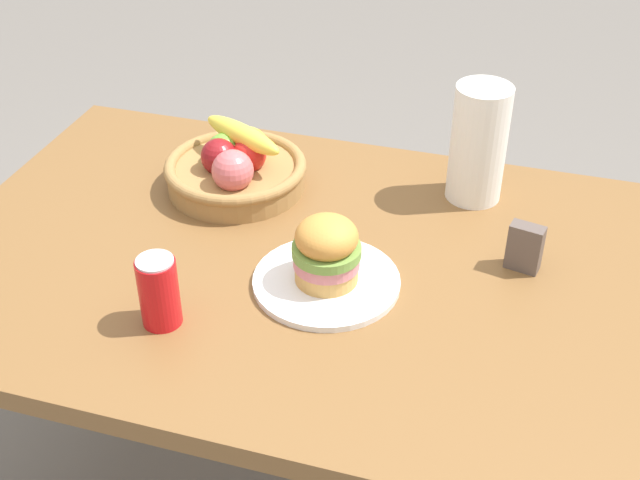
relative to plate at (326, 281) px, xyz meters
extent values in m
cube|color=brown|center=(-0.04, 0.06, -0.03)|extent=(1.40, 0.90, 0.04)
cylinder|color=brown|center=(-0.66, 0.43, -0.40)|extent=(0.07, 0.07, 0.71)
cylinder|color=brown|center=(0.58, 0.43, -0.40)|extent=(0.07, 0.07, 0.71)
cylinder|color=white|center=(0.00, 0.00, 0.00)|extent=(0.26, 0.26, 0.01)
cylinder|color=tan|center=(0.00, 0.00, 0.02)|extent=(0.11, 0.11, 0.03)
cylinder|color=#C67075|center=(0.00, 0.00, 0.05)|extent=(0.11, 0.11, 0.02)
cylinder|color=olive|center=(0.00, 0.00, 0.07)|extent=(0.12, 0.12, 0.02)
ellipsoid|color=gold|center=(0.00, 0.00, 0.10)|extent=(0.11, 0.11, 0.07)
cylinder|color=red|center=(-0.23, -0.17, 0.05)|extent=(0.07, 0.07, 0.12)
cylinder|color=silver|center=(-0.23, -0.17, 0.12)|extent=(0.06, 0.06, 0.00)
cylinder|color=#9E7542|center=(-0.27, 0.26, 0.02)|extent=(0.28, 0.28, 0.05)
torus|color=#9E7542|center=(-0.27, 0.26, 0.04)|extent=(0.29, 0.29, 0.02)
sphere|color=red|center=(-0.24, 0.27, 0.07)|extent=(0.07, 0.07, 0.07)
sphere|color=gold|center=(-0.25, 0.30, 0.07)|extent=(0.08, 0.08, 0.08)
sphere|color=#6BAD38|center=(-0.30, 0.27, 0.07)|extent=(0.07, 0.07, 0.07)
sphere|color=maroon|center=(-0.29, 0.24, 0.07)|extent=(0.07, 0.07, 0.07)
sphere|color=#D16066|center=(-0.25, 0.19, 0.07)|extent=(0.08, 0.08, 0.08)
ellipsoid|color=yellow|center=(-0.26, 0.28, 0.10)|extent=(0.21, 0.14, 0.05)
cylinder|color=white|center=(0.20, 0.36, 0.11)|extent=(0.11, 0.11, 0.24)
cube|color=#594C47|center=(0.32, 0.15, 0.04)|extent=(0.06, 0.04, 0.09)
camera|label=1|loc=(0.32, -1.10, 0.90)|focal=46.81mm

